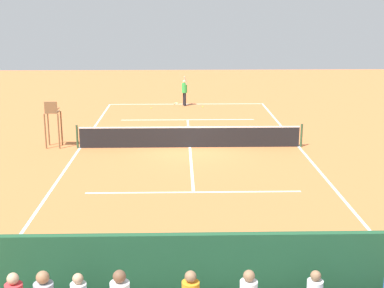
% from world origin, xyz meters
% --- Properties ---
extents(ground_plane, '(60.00, 60.00, 0.00)m').
position_xyz_m(ground_plane, '(0.00, 0.00, 0.00)').
color(ground_plane, '#C66B38').
extents(court_line_markings, '(10.10, 22.20, 0.01)m').
position_xyz_m(court_line_markings, '(0.00, -0.04, 0.00)').
color(court_line_markings, white).
rests_on(court_line_markings, ground).
extents(tennis_net, '(10.30, 0.10, 1.07)m').
position_xyz_m(tennis_net, '(0.00, 0.00, 0.50)').
color(tennis_net, black).
rests_on(tennis_net, ground).
extents(backdrop_wall, '(18.00, 0.16, 2.00)m').
position_xyz_m(backdrop_wall, '(0.00, 14.00, 1.00)').
color(backdrop_wall, '#1E4C2D').
rests_on(backdrop_wall, ground).
extents(umpire_chair, '(0.67, 0.67, 2.14)m').
position_xyz_m(umpire_chair, '(6.20, -0.18, 1.31)').
color(umpire_chair, brown).
rests_on(umpire_chair, ground).
extents(courtside_bench, '(1.80, 0.40, 0.93)m').
position_xyz_m(courtside_bench, '(-2.60, 13.27, 0.56)').
color(courtside_bench, '#33383D').
rests_on(courtside_bench, ground).
extents(tennis_player, '(0.45, 0.56, 1.93)m').
position_xyz_m(tennis_player, '(0.13, -10.44, 1.02)').
color(tennis_player, black).
rests_on(tennis_player, ground).
extents(tennis_racket, '(0.37, 0.59, 0.03)m').
position_xyz_m(tennis_racket, '(0.69, -11.26, 0.01)').
color(tennis_racket, black).
rests_on(tennis_racket, ground).
extents(tennis_ball_near, '(0.07, 0.07, 0.07)m').
position_xyz_m(tennis_ball_near, '(2.23, -9.55, 0.03)').
color(tennis_ball_near, '#CCDB33').
rests_on(tennis_ball_near, ground).
extents(tennis_ball_far, '(0.07, 0.07, 0.07)m').
position_xyz_m(tennis_ball_far, '(-1.03, -9.86, 0.03)').
color(tennis_ball_far, '#CCDB33').
rests_on(tennis_ball_far, ground).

